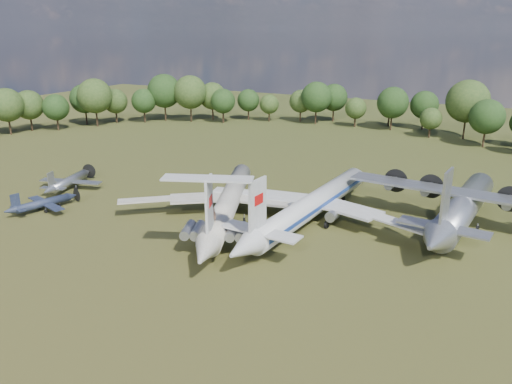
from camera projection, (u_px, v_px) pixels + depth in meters
The scene contains 7 objects.
ground at pixel (199, 213), 82.66m from camera, with size 300.00×300.00×0.00m, color #1D3812.
il62_airliner at pixel (229, 206), 79.18m from camera, with size 35.97×46.76×4.59m, color #BAB9B5, non-canonical shape.
tu104_jet at pixel (313, 208), 77.73m from camera, with size 36.09×48.12×4.81m, color silver, non-canonical shape.
an12_transport at pixel (463, 211), 75.87m from camera, with size 36.16×40.41×5.32m, color #A6A9AE, non-canonical shape.
small_prop_west at pixel (43, 205), 83.30m from camera, with size 10.01×13.65×2.00m, color black, non-canonical shape.
small_prop_northwest at pixel (69, 183), 94.29m from camera, with size 12.17×16.59×2.43m, color #9A9CA1, non-canonical shape.
person_on_il62 at pixel (214, 215), 66.03m from camera, with size 0.70×0.46×1.92m, color #98684D.
Camera 1 is at (43.98, -64.46, 29.06)m, focal length 35.00 mm.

